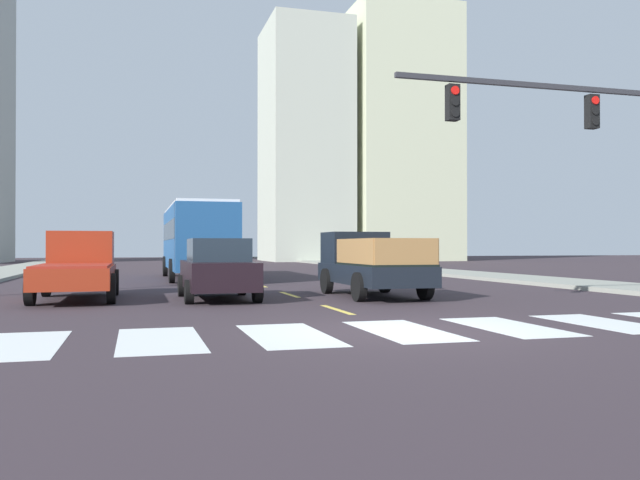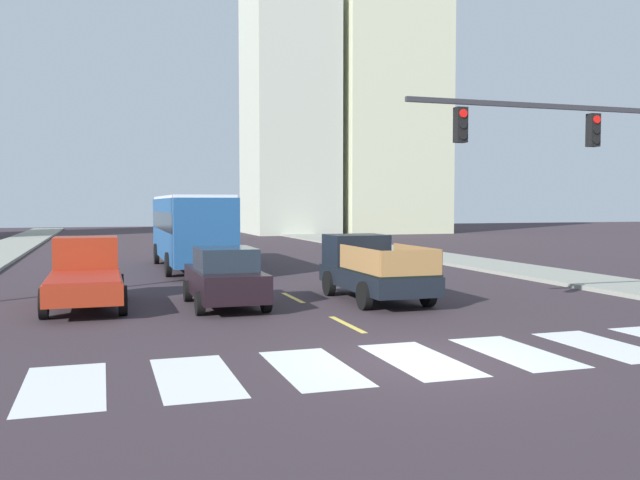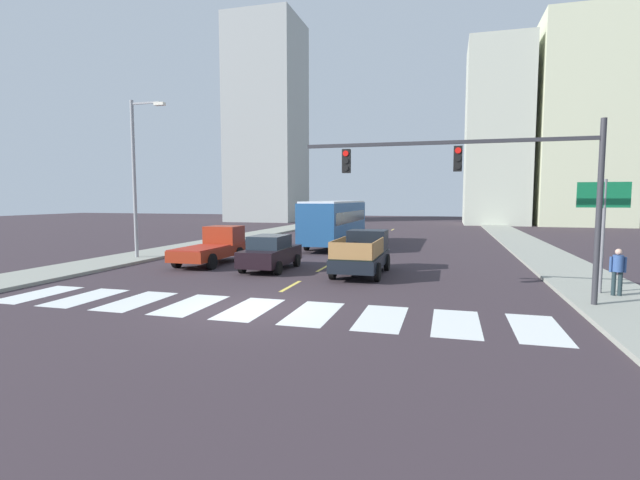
{
  "view_description": "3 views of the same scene",
  "coord_description": "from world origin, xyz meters",
  "px_view_note": "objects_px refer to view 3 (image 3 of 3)",
  "views": [
    {
      "loc": [
        -4.6,
        -10.85,
        1.51
      ],
      "look_at": [
        1.65,
        11.34,
        1.72
      ],
      "focal_mm": 36.79,
      "sensor_mm": 36.0,
      "label": 1
    },
    {
      "loc": [
        -5.69,
        -11.62,
        2.97
      ],
      "look_at": [
        2.72,
        14.68,
        1.5
      ],
      "focal_mm": 38.22,
      "sensor_mm": 36.0,
      "label": 2
    },
    {
      "loc": [
        6.07,
        -13.43,
        3.53
      ],
      "look_at": [
        -1.04,
        12.13,
        1.14
      ],
      "focal_mm": 26.04,
      "sensor_mm": 36.0,
      "label": 3
    }
  ],
  "objects_px": {
    "traffic_signal_gantry": "(495,177)",
    "direction_sign_green": "(603,212)",
    "pedestrian_waiting": "(618,268)",
    "sedan_near_left": "(270,253)",
    "streetlight_left": "(136,173)",
    "city_bus": "(335,220)",
    "pickup_dark": "(214,246)",
    "pickup_stakebed": "(363,253)"
  },
  "relations": [
    {
      "from": "traffic_signal_gantry",
      "to": "direction_sign_green",
      "type": "bearing_deg",
      "value": 28.6
    },
    {
      "from": "pickup_dark",
      "to": "sedan_near_left",
      "type": "distance_m",
      "value": 4.07
    },
    {
      "from": "sedan_near_left",
      "to": "pedestrian_waiting",
      "type": "relative_size",
      "value": 2.68
    },
    {
      "from": "traffic_signal_gantry",
      "to": "pickup_stakebed",
      "type": "bearing_deg",
      "value": 136.25
    },
    {
      "from": "city_bus",
      "to": "pedestrian_waiting",
      "type": "distance_m",
      "value": 20.17
    },
    {
      "from": "pickup_stakebed",
      "to": "sedan_near_left",
      "type": "xyz_separation_m",
      "value": [
        -4.59,
        -0.22,
        -0.08
      ]
    },
    {
      "from": "pickup_stakebed",
      "to": "pedestrian_waiting",
      "type": "distance_m",
      "value": 10.1
    },
    {
      "from": "city_bus",
      "to": "traffic_signal_gantry",
      "type": "height_order",
      "value": "traffic_signal_gantry"
    },
    {
      "from": "pickup_stakebed",
      "to": "direction_sign_green",
      "type": "xyz_separation_m",
      "value": [
        9.1,
        -2.96,
        2.1
      ]
    },
    {
      "from": "traffic_signal_gantry",
      "to": "streetlight_left",
      "type": "height_order",
      "value": "streetlight_left"
    },
    {
      "from": "traffic_signal_gantry",
      "to": "streetlight_left",
      "type": "bearing_deg",
      "value": 161.07
    },
    {
      "from": "pickup_stakebed",
      "to": "pedestrian_waiting",
      "type": "relative_size",
      "value": 3.17
    },
    {
      "from": "city_bus",
      "to": "traffic_signal_gantry",
      "type": "relative_size",
      "value": 1.12
    },
    {
      "from": "direction_sign_green",
      "to": "streetlight_left",
      "type": "bearing_deg",
      "value": 169.18
    },
    {
      "from": "direction_sign_green",
      "to": "pedestrian_waiting",
      "type": "distance_m",
      "value": 2.0
    },
    {
      "from": "pickup_stakebed",
      "to": "pedestrian_waiting",
      "type": "height_order",
      "value": "pickup_stakebed"
    },
    {
      "from": "pickup_dark",
      "to": "streetlight_left",
      "type": "distance_m",
      "value": 6.33
    },
    {
      "from": "pickup_stakebed",
      "to": "pickup_dark",
      "type": "relative_size",
      "value": 1.0
    },
    {
      "from": "sedan_near_left",
      "to": "traffic_signal_gantry",
      "type": "xyz_separation_m",
      "value": [
        9.86,
        -4.83,
        3.37
      ]
    },
    {
      "from": "sedan_near_left",
      "to": "streetlight_left",
      "type": "bearing_deg",
      "value": 171.37
    },
    {
      "from": "pickup_stakebed",
      "to": "traffic_signal_gantry",
      "type": "height_order",
      "value": "traffic_signal_gantry"
    },
    {
      "from": "city_bus",
      "to": "streetlight_left",
      "type": "distance_m",
      "value": 13.97
    },
    {
      "from": "pickup_dark",
      "to": "traffic_signal_gantry",
      "type": "distance_m",
      "value": 15.39
    },
    {
      "from": "pickup_dark",
      "to": "pedestrian_waiting",
      "type": "xyz_separation_m",
      "value": [
        17.96,
        -4.48,
        0.2
      ]
    },
    {
      "from": "sedan_near_left",
      "to": "traffic_signal_gantry",
      "type": "relative_size",
      "value": 0.46
    },
    {
      "from": "pickup_dark",
      "to": "city_bus",
      "type": "distance_m",
      "value": 11.19
    },
    {
      "from": "pickup_dark",
      "to": "pedestrian_waiting",
      "type": "height_order",
      "value": "pickup_dark"
    },
    {
      "from": "pickup_dark",
      "to": "pedestrian_waiting",
      "type": "relative_size",
      "value": 3.17
    },
    {
      "from": "pickup_stakebed",
      "to": "pedestrian_waiting",
      "type": "bearing_deg",
      "value": -18.9
    },
    {
      "from": "traffic_signal_gantry",
      "to": "pedestrian_waiting",
      "type": "relative_size",
      "value": 5.88
    },
    {
      "from": "city_bus",
      "to": "traffic_signal_gantry",
      "type": "distance_m",
      "value": 19.15
    },
    {
      "from": "city_bus",
      "to": "sedan_near_left",
      "type": "distance_m",
      "value": 11.74
    },
    {
      "from": "traffic_signal_gantry",
      "to": "direction_sign_green",
      "type": "xyz_separation_m",
      "value": [
        3.83,
        2.09,
        -1.19
      ]
    },
    {
      "from": "pickup_dark",
      "to": "pedestrian_waiting",
      "type": "bearing_deg",
      "value": -11.67
    },
    {
      "from": "pickup_stakebed",
      "to": "sedan_near_left",
      "type": "relative_size",
      "value": 1.18
    },
    {
      "from": "pickup_stakebed",
      "to": "city_bus",
      "type": "relative_size",
      "value": 0.48
    },
    {
      "from": "traffic_signal_gantry",
      "to": "pickup_dark",
      "type": "bearing_deg",
      "value": 155.61
    },
    {
      "from": "direction_sign_green",
      "to": "sedan_near_left",
      "type": "bearing_deg",
      "value": 168.67
    },
    {
      "from": "pickup_stakebed",
      "to": "traffic_signal_gantry",
      "type": "relative_size",
      "value": 0.54
    },
    {
      "from": "city_bus",
      "to": "pedestrian_waiting",
      "type": "relative_size",
      "value": 6.59
    },
    {
      "from": "city_bus",
      "to": "direction_sign_green",
      "type": "bearing_deg",
      "value": -47.48
    },
    {
      "from": "city_bus",
      "to": "streetlight_left",
      "type": "relative_size",
      "value": 1.2
    }
  ]
}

